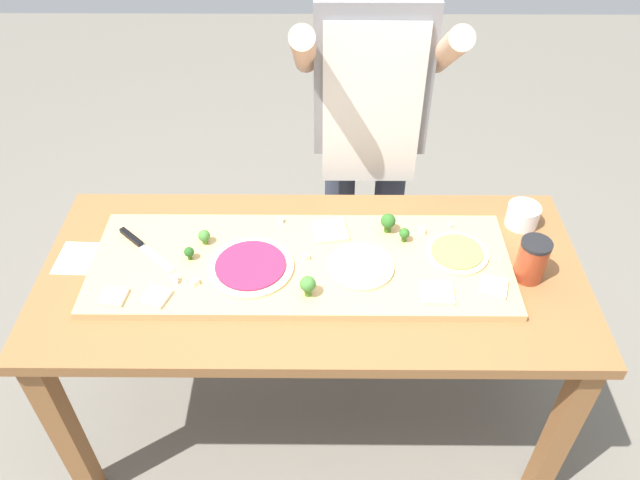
{
  "coord_description": "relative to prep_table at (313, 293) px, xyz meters",
  "views": [
    {
      "loc": [
        0.03,
        -1.39,
        2.17
      ],
      "look_at": [
        0.02,
        0.05,
        0.88
      ],
      "focal_mm": 34.84,
      "sensor_mm": 36.0,
      "label": 1
    }
  ],
  "objects": [
    {
      "name": "ground_plane",
      "position": [
        0.0,
        0.0,
        -0.69
      ],
      "size": [
        8.0,
        8.0,
        0.0
      ],
      "primitive_type": "plane",
      "color": "#6B665B"
    },
    {
      "name": "prep_table",
      "position": [
        0.0,
        0.0,
        0.0
      ],
      "size": [
        1.71,
        0.77,
        0.8
      ],
      "color": "brown",
      "rests_on": "ground"
    },
    {
      "name": "cutting_board",
      "position": [
        -0.03,
        0.01,
        0.12
      ],
      "size": [
        1.31,
        0.45,
        0.03
      ],
      "primitive_type": "cube",
      "color": "tan",
      "rests_on": "prep_table"
    },
    {
      "name": "chefs_knife",
      "position": [
        -0.56,
        0.08,
        0.14
      ],
      "size": [
        0.21,
        0.2,
        0.02
      ],
      "color": "#B7BABF",
      "rests_on": "cutting_board"
    },
    {
      "name": "pizza_whole_beet_magenta",
      "position": [
        -0.19,
        -0.02,
        0.14
      ],
      "size": [
        0.27,
        0.27,
        0.02
      ],
      "color": "beige",
      "rests_on": "cutting_board"
    },
    {
      "name": "pizza_whole_white_garlic",
      "position": [
        0.15,
        -0.02,
        0.14
      ],
      "size": [
        0.21,
        0.21,
        0.02
      ],
      "color": "beige",
      "rests_on": "cutting_board"
    },
    {
      "name": "pizza_whole_pesto_green",
      "position": [
        0.46,
        0.04,
        0.14
      ],
      "size": [
        0.2,
        0.2,
        0.02
      ],
      "color": "beige",
      "rests_on": "cutting_board"
    },
    {
      "name": "pizza_slice_near_left",
      "position": [
        0.06,
        0.15,
        0.14
      ],
      "size": [
        0.13,
        0.13,
        0.01
      ],
      "primitive_type": "cube",
      "rotation": [
        0.0,
        0.0,
        0.18
      ],
      "color": "beige",
      "rests_on": "cutting_board"
    },
    {
      "name": "pizza_slice_near_right",
      "position": [
        0.54,
        -0.1,
        0.14
      ],
      "size": [
        0.1,
        0.1,
        0.01
      ],
      "primitive_type": "cube",
      "rotation": [
        0.0,
        0.0,
        -0.3
      ],
      "color": "beige",
      "rests_on": "cutting_board"
    },
    {
      "name": "pizza_slice_center",
      "position": [
        0.37,
        -0.13,
        0.14
      ],
      "size": [
        0.1,
        0.1,
        0.01
      ],
      "primitive_type": "cube",
      "rotation": [
        0.0,
        0.0,
        -0.03
      ],
      "color": "beige",
      "rests_on": "cutting_board"
    },
    {
      "name": "pizza_slice_far_right",
      "position": [
        -0.58,
        -0.15,
        0.14
      ],
      "size": [
        0.08,
        0.08,
        0.01
      ],
      "primitive_type": "cube",
      "rotation": [
        0.0,
        0.0,
        -0.12
      ],
      "color": "beige",
      "rests_on": "cutting_board"
    },
    {
      "name": "pizza_slice_far_left",
      "position": [
        -0.46,
        -0.15,
        0.14
      ],
      "size": [
        0.09,
        0.09,
        0.01
      ],
      "primitive_type": "cube",
      "rotation": [
        0.0,
        0.0,
        -0.34
      ],
      "color": "beige",
      "rests_on": "cutting_board"
    },
    {
      "name": "broccoli_floret_front_left",
      "position": [
        0.25,
        0.15,
        0.18
      ],
      "size": [
        0.05,
        0.05,
        0.07
      ],
      "color": "#366618",
      "rests_on": "cutting_board"
    },
    {
      "name": "broccoli_floret_front_right",
      "position": [
        -0.35,
        0.09,
        0.16
      ],
      "size": [
        0.04,
        0.04,
        0.05
      ],
      "color": "#487A23",
      "rests_on": "cutting_board"
    },
    {
      "name": "broccoli_floret_back_right",
      "position": [
        -0.01,
        -0.13,
        0.18
      ],
      "size": [
        0.05,
        0.05,
        0.07
      ],
      "color": "#487A23",
      "rests_on": "cutting_board"
    },
    {
      "name": "broccoli_floret_front_mid",
      "position": [
        -0.38,
        0.02,
        0.16
      ],
      "size": [
        0.03,
        0.03,
        0.05
      ],
      "color": "#2C5915",
      "rests_on": "cutting_board"
    },
    {
      "name": "broccoli_floret_back_mid",
      "position": [
        0.3,
        0.11,
        0.17
      ],
      "size": [
        0.03,
        0.03,
        0.05
      ],
      "color": "#366618",
      "rests_on": "cutting_board"
    },
    {
      "name": "cheese_crumble_a",
      "position": [
        0.46,
        0.18,
        0.14
      ],
      "size": [
        0.02,
        0.02,
        0.01
      ],
      "primitive_type": "cube",
      "rotation": [
        0.0,
        0.0,
        0.52
      ],
      "color": "white",
      "rests_on": "cutting_board"
    },
    {
      "name": "cheese_crumble_b",
      "position": [
        0.36,
        0.15,
        0.14
      ],
      "size": [
        0.02,
        0.02,
        0.02
      ],
      "primitive_type": "cube",
      "rotation": [
        0.0,
        0.0,
        0.09
      ],
      "color": "white",
      "rests_on": "cutting_board"
    },
    {
      "name": "cheese_crumble_c",
      "position": [
        -0.02,
        0.02,
        0.14
      ],
      "size": [
        0.02,
        0.02,
        0.02
      ],
      "primitive_type": "cube",
      "rotation": [
        0.0,
        0.0,
        0.46
      ],
      "color": "white",
      "rests_on": "cutting_board"
    },
    {
      "name": "cheese_crumble_d",
      "position": [
        -0.11,
        0.2,
        0.14
      ],
      "size": [
        0.02,
        0.02,
        0.02
      ],
      "primitive_type": "cube",
      "rotation": [
        0.0,
        0.0,
        1.36
      ],
      "color": "white",
      "rests_on": "cutting_board"
    },
    {
      "name": "cheese_crumble_e",
      "position": [
        -0.41,
        -0.08,
        0.14
      ],
      "size": [
        0.02,
        0.02,
        0.02
      ],
      "primitive_type": "cube",
      "rotation": [
        0.0,
        0.0,
        1.52
      ],
      "color": "white",
      "rests_on": "cutting_board"
    },
    {
      "name": "cheese_crumble_f",
      "position": [
        -0.35,
        -0.09,
        0.14
      ],
      "size": [
        0.03,
        0.03,
        0.02
      ],
      "primitive_type": "cube",
      "rotation": [
        0.0,
        0.0,
        0.62
      ],
      "color": "white",
      "rests_on": "cutting_board"
    },
    {
      "name": "flour_cup",
      "position": [
        0.71,
        0.23,
        0.14
      ],
      "size": [
        0.11,
        0.11,
        0.08
      ],
      "color": "white",
      "rests_on": "prep_table"
    },
    {
      "name": "sauce_jar",
      "position": [
        0.67,
        -0.03,
        0.18
      ],
      "size": [
        0.09,
        0.09,
        0.14
      ],
      "color": "#99381E",
      "rests_on": "prep_table"
    },
    {
      "name": "recipe_note",
      "position": [
        -0.76,
        0.05,
        0.11
      ],
      "size": [
        0.12,
        0.15,
        0.0
      ],
      "primitive_type": "cube",
      "rotation": [
        0.0,
        0.0,
        -0.04
      ],
      "color": "white",
      "rests_on": "prep_table"
    },
    {
      "name": "cook_center",
      "position": [
        0.2,
        0.58,
        0.31
      ],
      "size": [
        0.54,
        0.39,
        1.67
      ],
      "color": "#333847",
      "rests_on": "ground"
    }
  ]
}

